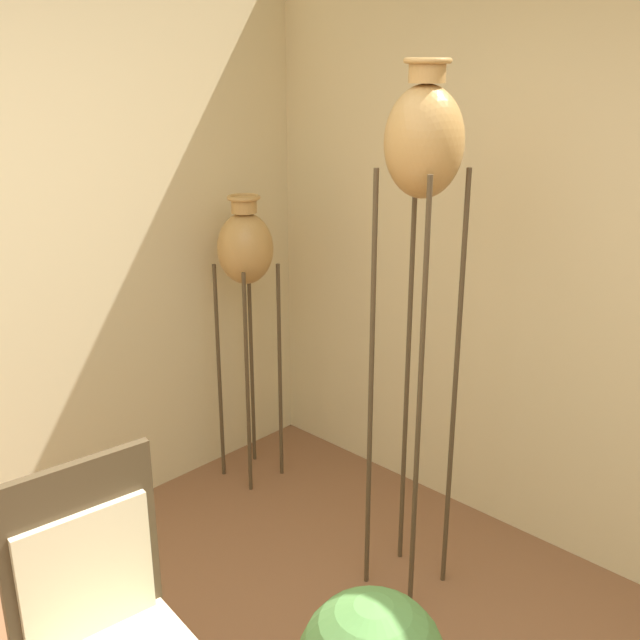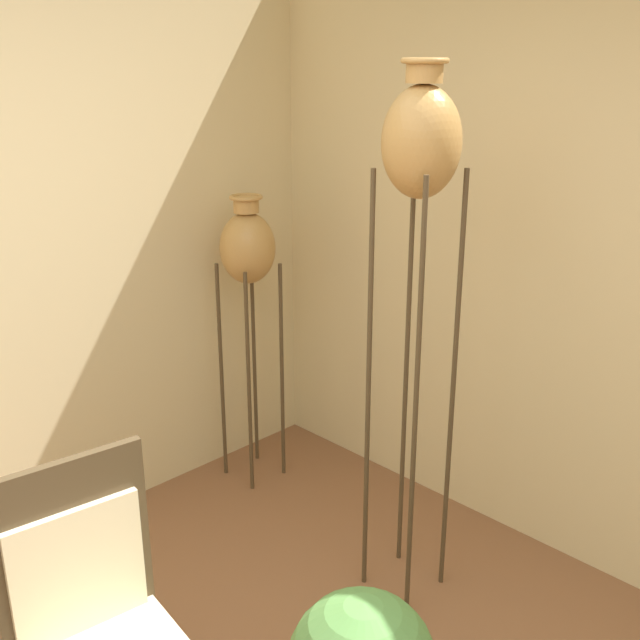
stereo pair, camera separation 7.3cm
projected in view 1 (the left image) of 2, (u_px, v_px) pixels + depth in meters
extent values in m
cylinder|color=#473823|center=(419.00, 413.00, 2.81)|extent=(0.02, 0.02, 1.78)
cylinder|color=#473823|center=(455.00, 394.00, 2.97)|extent=(0.02, 0.02, 1.78)
cylinder|color=#473823|center=(371.00, 394.00, 2.96)|extent=(0.02, 0.02, 1.78)
cylinder|color=#473823|center=(407.00, 377.00, 3.12)|extent=(0.02, 0.02, 1.78)
torus|color=#473823|center=(423.00, 168.00, 2.67)|extent=(0.24, 0.24, 0.02)
ellipsoid|color=#B28447|center=(424.00, 142.00, 2.64)|extent=(0.29, 0.29, 0.40)
cylinder|color=#B28447|center=(427.00, 72.00, 2.57)|extent=(0.13, 0.13, 0.07)
torus|color=#B28447|center=(428.00, 61.00, 2.55)|extent=(0.17, 0.17, 0.02)
cylinder|color=#473823|center=(247.00, 386.00, 3.76)|extent=(0.02, 0.02, 1.18)
cylinder|color=#473823|center=(280.00, 374.00, 3.91)|extent=(0.02, 0.02, 1.18)
cylinder|color=#473823|center=(219.00, 374.00, 3.90)|extent=(0.02, 0.02, 1.18)
cylinder|color=#473823|center=(252.00, 362.00, 4.06)|extent=(0.02, 0.02, 1.18)
torus|color=#473823|center=(246.00, 264.00, 3.71)|extent=(0.23, 0.23, 0.02)
ellipsoid|color=#B28447|center=(245.00, 248.00, 3.69)|extent=(0.28, 0.28, 0.36)
cylinder|color=#B28447|center=(244.00, 205.00, 3.61)|extent=(0.12, 0.12, 0.07)
torus|color=#B28447|center=(244.00, 197.00, 3.60)|extent=(0.16, 0.16, 0.02)
cube|color=#473823|center=(82.00, 554.00, 2.18)|extent=(0.46, 0.09, 0.60)
cube|color=beige|center=(88.00, 576.00, 2.18)|extent=(0.39, 0.07, 0.42)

